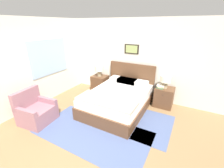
% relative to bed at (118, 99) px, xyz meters
% --- Properties ---
extents(ground_plane, '(16.00, 16.00, 0.00)m').
position_rel_bed_xyz_m(ground_plane, '(0.04, -2.12, -0.32)').
color(ground_plane, olive).
extents(wall_back, '(7.15, 0.09, 2.60)m').
position_rel_bed_xyz_m(wall_back, '(0.04, 1.12, 0.98)').
color(wall_back, silver).
rests_on(wall_back, ground_plane).
extents(wall_left, '(0.08, 5.61, 2.60)m').
position_rel_bed_xyz_m(wall_left, '(-2.36, -0.51, 0.99)').
color(wall_left, silver).
rests_on(wall_left, ground_plane).
extents(area_rug_main, '(2.69, 1.40, 0.01)m').
position_rel_bed_xyz_m(area_rug_main, '(-0.04, -1.30, -0.31)').
color(area_rug_main, '#47567F').
rests_on(area_rug_main, ground_plane).
extents(area_rug_bedside, '(0.81, 1.41, 0.01)m').
position_rel_bed_xyz_m(area_rug_bedside, '(1.21, -0.37, -0.31)').
color(area_rug_bedside, '#47567F').
rests_on(area_rug_bedside, ground_plane).
extents(bed, '(1.60, 2.15, 1.18)m').
position_rel_bed_xyz_m(bed, '(0.00, 0.00, 0.00)').
color(bed, brown).
rests_on(bed, ground_plane).
extents(armchair, '(0.80, 0.84, 0.87)m').
position_rel_bed_xyz_m(armchair, '(-1.60, -1.61, -0.03)').
color(armchair, '#8E606B').
rests_on(armchair, ground_plane).
extents(nightstand_near_window, '(0.55, 0.50, 0.61)m').
position_rel_bed_xyz_m(nightstand_near_window, '(-1.17, 0.80, -0.01)').
color(nightstand_near_window, brown).
rests_on(nightstand_near_window, ground_plane).
extents(nightstand_by_door, '(0.55, 0.50, 0.61)m').
position_rel_bed_xyz_m(nightstand_by_door, '(1.17, 0.80, -0.01)').
color(nightstand_by_door, brown).
rests_on(nightstand_by_door, ground_plane).
extents(table_lamp_near_window, '(0.31, 0.31, 0.39)m').
position_rel_bed_xyz_m(table_lamp_near_window, '(-1.17, 0.79, 0.56)').
color(table_lamp_near_window, gray).
rests_on(table_lamp_near_window, nightstand_near_window).
extents(table_lamp_by_door, '(0.31, 0.31, 0.39)m').
position_rel_bed_xyz_m(table_lamp_by_door, '(1.16, 0.79, 0.56)').
color(table_lamp_by_door, gray).
rests_on(table_lamp_by_door, nightstand_by_door).
extents(book_thick_bottom, '(0.24, 0.28, 0.03)m').
position_rel_bed_xyz_m(book_thick_bottom, '(1.05, 0.76, 0.31)').
color(book_thick_bottom, '#4C7551').
rests_on(book_thick_bottom, nightstand_by_door).
extents(book_hardcover_middle, '(0.22, 0.25, 0.03)m').
position_rel_bed_xyz_m(book_hardcover_middle, '(1.05, 0.76, 0.34)').
color(book_hardcover_middle, beige).
rests_on(book_hardcover_middle, book_thick_bottom).
extents(book_novel_upper, '(0.21, 0.23, 0.04)m').
position_rel_bed_xyz_m(book_novel_upper, '(1.05, 0.76, 0.38)').
color(book_novel_upper, silver).
rests_on(book_novel_upper, book_hardcover_middle).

